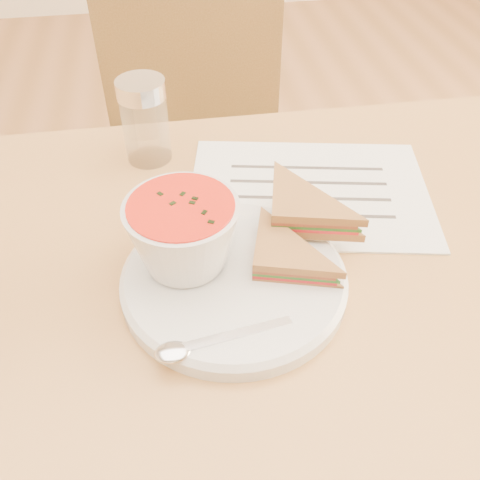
{
  "coord_description": "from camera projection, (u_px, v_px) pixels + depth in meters",
  "views": [
    {
      "loc": [
        -0.07,
        -0.42,
        1.2
      ],
      "look_at": [
        -0.01,
        0.0,
        0.8
      ],
      "focal_mm": 40.0,
      "sensor_mm": 36.0,
      "label": 1
    }
  ],
  "objects": [
    {
      "name": "sandwich_half_b",
      "position": [
        271.0,
        227.0,
        0.6
      ],
      "size": [
        0.13,
        0.13,
        0.03
      ],
      "primitive_type": null,
      "rotation": [
        0.0,
        0.0,
        -0.24
      ],
      "color": "#996136",
      "rests_on": "plate"
    },
    {
      "name": "dining_table",
      "position": [
        244.0,
        431.0,
        0.87
      ],
      "size": [
        1.0,
        0.7,
        0.75
      ],
      "primitive_type": null,
      "color": "olive",
      "rests_on": "floor"
    },
    {
      "name": "plate",
      "position": [
        234.0,
        281.0,
        0.59
      ],
      "size": [
        0.27,
        0.27,
        0.02
      ],
      "primitive_type": null,
      "rotation": [
        0.0,
        0.0,
        -0.08
      ],
      "color": "silver",
      "rests_on": "dining_table"
    },
    {
      "name": "sandwich_half_a",
      "position": [
        252.0,
        275.0,
        0.57
      ],
      "size": [
        0.12,
        0.12,
        0.03
      ],
      "primitive_type": null,
      "rotation": [
        0.0,
        0.0,
        -0.28
      ],
      "color": "#996136",
      "rests_on": "plate"
    },
    {
      "name": "spoon",
      "position": [
        224.0,
        338.0,
        0.52
      ],
      "size": [
        0.18,
        0.06,
        0.01
      ],
      "primitive_type": null,
      "rotation": [
        0.0,
        0.0,
        0.17
      ],
      "color": "silver",
      "rests_on": "plate"
    },
    {
      "name": "soup_bowl",
      "position": [
        184.0,
        237.0,
        0.57
      ],
      "size": [
        0.15,
        0.15,
        0.08
      ],
      "primitive_type": null,
      "rotation": [
        0.0,
        0.0,
        -0.22
      ],
      "color": "silver",
      "rests_on": "plate"
    },
    {
      "name": "paper_menu",
      "position": [
        309.0,
        191.0,
        0.72
      ],
      "size": [
        0.36,
        0.29,
        0.0
      ],
      "primitive_type": null,
      "rotation": [
        0.0,
        0.0,
        -0.19
      ],
      "color": "white",
      "rests_on": "dining_table"
    },
    {
      "name": "chair_far",
      "position": [
        201.0,
        162.0,
        1.24
      ],
      "size": [
        0.44,
        0.44,
        0.97
      ],
      "primitive_type": null,
      "rotation": [
        0.0,
        0.0,
        3.11
      ],
      "color": "brown",
      "rests_on": "floor"
    },
    {
      "name": "condiment_shaker",
      "position": [
        145.0,
        121.0,
        0.74
      ],
      "size": [
        0.07,
        0.07,
        0.12
      ],
      "primitive_type": null,
      "rotation": [
        0.0,
        0.0,
        0.05
      ],
      "color": "silver",
      "rests_on": "dining_table"
    }
  ]
}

